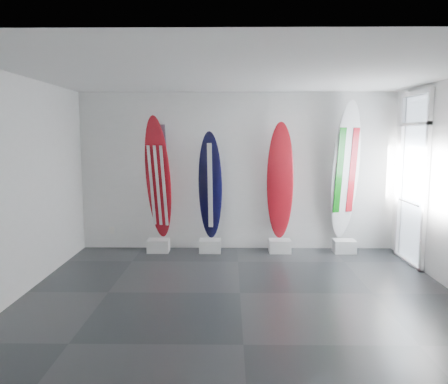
{
  "coord_description": "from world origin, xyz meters",
  "views": [
    {
      "loc": [
        -0.15,
        -5.96,
        2.19
      ],
      "look_at": [
        -0.24,
        1.4,
        1.25
      ],
      "focal_mm": 35.51,
      "sensor_mm": 36.0,
      "label": 1
    }
  ],
  "objects_px": {
    "surfboard_swiss": "(280,181)",
    "surfboard_usa": "(158,178)",
    "surfboard_navy": "(210,186)",
    "surfboard_italy": "(346,171)"
  },
  "relations": [
    {
      "from": "surfboard_navy",
      "to": "surfboard_italy",
      "type": "xyz_separation_m",
      "value": [
        2.52,
        0.0,
        0.28
      ]
    },
    {
      "from": "surfboard_swiss",
      "to": "surfboard_usa",
      "type": "bearing_deg",
      "value": -174.75
    },
    {
      "from": "surfboard_navy",
      "to": "surfboard_italy",
      "type": "height_order",
      "value": "surfboard_italy"
    },
    {
      "from": "surfboard_swiss",
      "to": "surfboard_italy",
      "type": "xyz_separation_m",
      "value": [
        1.21,
        0.0,
        0.19
      ]
    },
    {
      "from": "surfboard_usa",
      "to": "surfboard_swiss",
      "type": "height_order",
      "value": "surfboard_usa"
    },
    {
      "from": "surfboard_usa",
      "to": "surfboard_swiss",
      "type": "xyz_separation_m",
      "value": [
        2.29,
        0.0,
        -0.06
      ]
    },
    {
      "from": "surfboard_swiss",
      "to": "surfboard_italy",
      "type": "distance_m",
      "value": 1.23
    },
    {
      "from": "surfboard_navy",
      "to": "surfboard_italy",
      "type": "relative_size",
      "value": 0.78
    },
    {
      "from": "surfboard_usa",
      "to": "surfboard_italy",
      "type": "height_order",
      "value": "surfboard_italy"
    },
    {
      "from": "surfboard_usa",
      "to": "surfboard_italy",
      "type": "xyz_separation_m",
      "value": [
        3.5,
        0.0,
        0.14
      ]
    }
  ]
}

